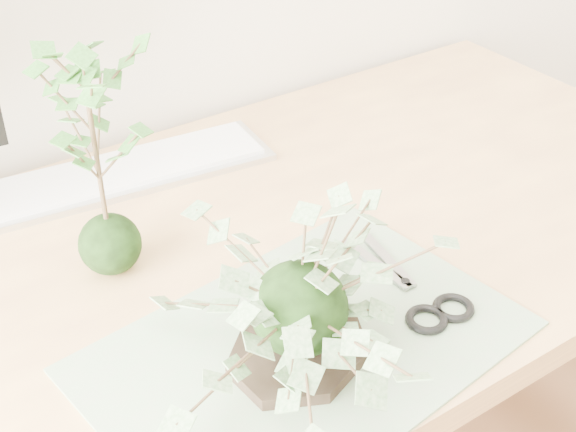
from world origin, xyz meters
The scene contains 7 objects.
desk centered at (-0.06, 1.23, 0.65)m, with size 1.60×0.70×0.74m.
cutting_mat centered at (-0.05, 1.04, 0.74)m, with size 0.47×0.31×0.00m, color gray.
stone_dish centered at (-0.06, 1.03, 0.75)m, with size 0.18×0.18×0.01m, color black.
ivy_kokedama centered at (-0.06, 1.03, 0.86)m, with size 0.36×0.36×0.21m.
maple_kokedama centered at (-0.16, 1.29, 0.97)m, with size 0.20×0.20×0.32m.
keyboard centered at (-0.05, 1.48, 0.75)m, with size 0.44×0.17×0.02m.
scissors centered at (0.11, 1.01, 0.75)m, with size 0.09×0.20×0.01m.
Camera 1 is at (-0.43, 0.51, 1.36)m, focal length 50.00 mm.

